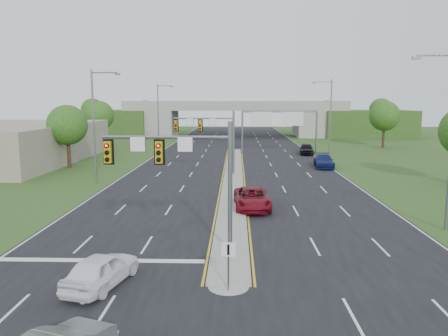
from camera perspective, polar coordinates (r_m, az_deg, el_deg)
name	(u,v)px	position (r m, az deg, el deg)	size (l,w,h in m)	color
ground	(230,255)	(23.33, 0.78, -11.32)	(240.00, 240.00, 0.00)	#324F1C
road	(234,163)	(57.48, 1.31, 0.70)	(24.00, 160.00, 0.02)	black
median	(233,178)	(45.61, 1.22, -1.28)	(2.00, 54.00, 0.16)	gray
median_nose	(229,285)	(19.58, 0.60, -15.05)	(2.00, 2.00, 0.16)	gray
lane_markings	(229,170)	(51.47, 0.60, -0.22)	(23.72, 160.00, 0.01)	gold
signal_mast_near	(186,166)	(22.24, -5.04, 0.23)	(6.62, 0.60, 7.00)	slate
signal_mast_far	(212,132)	(47.04, -1.51, 4.70)	(6.62, 0.60, 7.00)	slate
keep_right_sign	(228,258)	(18.56, 0.58, -11.69)	(0.60, 0.13, 2.20)	slate
sign_gantry	(278,120)	(67.20, 7.12, 6.27)	(11.58, 0.44, 6.67)	slate
overpass	(235,121)	(102.02, 1.47, 6.18)	(80.00, 14.00, 8.10)	gray
lightpole_l_mid	(96,121)	(44.12, -16.42, 5.89)	(2.85, 0.25, 11.00)	slate
lightpole_l_far	(159,112)	(78.14, -8.46, 7.20)	(2.85, 0.25, 11.00)	slate
lightpole_r_far	(329,115)	(63.30, 13.57, 6.73)	(2.85, 0.25, 11.00)	slate
tree_l_near	(67,125)	(55.83, -19.79, 5.29)	(4.80, 4.80, 7.60)	#382316
tree_l_mid	(99,116)	(80.72, -16.00, 6.58)	(5.20, 5.20, 8.12)	#382316
tree_r_mid	(384,116)	(81.14, 20.22, 6.39)	(5.20, 5.20, 8.12)	#382316
tree_back_a	(93,110)	(122.11, -16.79, 7.30)	(6.00, 6.00, 8.85)	#382316
tree_back_b	(145,111)	(118.47, -10.29, 7.34)	(5.60, 5.60, 8.32)	#382316
tree_back_c	(327,111)	(118.35, 13.29, 7.25)	(5.60, 5.60, 8.32)	#382316
tree_back_d	(381,110)	(121.92, 19.80, 7.16)	(6.00, 6.00, 8.85)	#382316
commercial_building	(8,143)	(64.73, -26.33, 2.92)	(18.00, 30.00, 5.00)	gray
car_white	(101,270)	(20.16, -15.72, -12.65)	(1.74, 4.34, 1.48)	white
car_far_a	(252,198)	(32.83, 3.68, -3.99)	(2.56, 5.55, 1.54)	maroon
car_far_b	(324,161)	(54.60, 12.91, 0.90)	(2.19, 5.39, 1.57)	#0C194D
car_far_c	(307,149)	(67.53, 10.74, 2.46)	(1.97, 4.90, 1.67)	black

